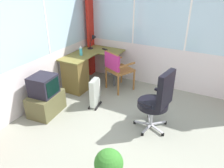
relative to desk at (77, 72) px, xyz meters
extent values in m
cube|color=gray|center=(-1.15, -2.01, -0.44)|extent=(5.34, 5.63, 0.06)
cube|color=silver|center=(-1.15, 0.34, 0.05)|extent=(4.34, 0.06, 0.92)
cube|color=silver|center=(-1.15, 0.34, 1.34)|extent=(4.25, 0.06, 1.67)
cube|color=white|center=(-0.42, 0.34, 1.34)|extent=(0.04, 0.07, 1.67)
cube|color=silver|center=(1.05, -2.01, 0.05)|extent=(0.06, 4.63, 0.92)
cube|color=silver|center=(1.05, -2.01, 1.34)|extent=(0.06, 4.54, 1.67)
cube|color=white|center=(1.05, -2.01, 1.34)|extent=(0.07, 0.04, 1.67)
cube|color=white|center=(1.05, -0.85, 1.34)|extent=(0.07, 0.04, 1.67)
cube|color=red|center=(0.92, 0.21, 0.92)|extent=(0.31, 0.10, 2.67)
cube|color=olive|center=(0.35, 0.02, 0.33)|extent=(1.31, 0.53, 0.02)
cube|color=olive|center=(0.74, -0.47, 0.33)|extent=(0.53, 0.45, 0.02)
cube|color=brown|center=(-0.08, 0.02, -0.05)|extent=(0.40, 0.49, 0.71)
cylinder|color=#4C4C51|center=(0.51, -0.65, -0.05)|extent=(0.04, 0.04, 0.72)
cylinder|color=#4C4C51|center=(-0.26, 0.24, -0.05)|extent=(0.04, 0.04, 0.72)
cylinder|color=black|center=(0.67, 0.08, 0.35)|extent=(0.13, 0.13, 0.02)
cylinder|color=black|center=(0.67, 0.08, 0.43)|extent=(0.02, 0.02, 0.15)
cylinder|color=black|center=(0.72, 0.05, 0.57)|extent=(0.02, 0.07, 0.14)
cone|color=black|center=(0.77, 0.01, 0.60)|extent=(0.12, 0.11, 0.12)
cube|color=black|center=(0.75, -0.27, 0.35)|extent=(0.09, 0.16, 0.02)
cylinder|color=#3EB6CE|center=(0.18, 0.00, 0.42)|extent=(0.06, 0.06, 0.16)
cone|color=white|center=(0.18, 0.00, 0.53)|extent=(0.06, 0.06, 0.06)
cylinder|color=#9B6230|center=(0.57, -1.11, -0.19)|extent=(0.04, 0.04, 0.44)
cylinder|color=#9B6230|center=(0.75, -0.71, -0.19)|extent=(0.04, 0.04, 0.44)
cylinder|color=#9B6230|center=(0.17, -0.92, -0.19)|extent=(0.04, 0.04, 0.44)
cylinder|color=#9B6230|center=(0.36, -0.52, -0.19)|extent=(0.04, 0.04, 0.44)
cube|color=#9B6230|center=(0.46, -0.82, 0.05)|extent=(0.64, 0.64, 0.04)
cube|color=#9B6230|center=(0.26, -0.72, 0.27)|extent=(0.22, 0.41, 0.41)
cube|color=#BD2D7A|center=(0.26, -0.72, 0.29)|extent=(0.25, 0.44, 0.34)
cube|color=#9B6230|center=(0.37, -1.01, 0.23)|extent=(0.41, 0.22, 0.03)
cube|color=#9B6230|center=(0.55, -0.62, 0.23)|extent=(0.41, 0.22, 0.03)
cube|color=#B7B7BF|center=(-0.69, -1.88, -0.37)|extent=(0.28, 0.08, 0.02)
cylinder|color=black|center=(-0.83, -1.85, -0.39)|extent=(0.05, 0.05, 0.05)
cube|color=#B7B7BF|center=(-0.62, -2.02, -0.37)|extent=(0.16, 0.27, 0.02)
cylinder|color=black|center=(-0.68, -2.15, -0.39)|extent=(0.05, 0.05, 0.05)
cube|color=#B7B7BF|center=(-0.46, -2.00, -0.37)|extent=(0.22, 0.22, 0.02)
cylinder|color=black|center=(-0.36, -2.10, -0.39)|extent=(0.05, 0.05, 0.05)
cube|color=#B7B7BF|center=(-0.43, -1.84, -0.37)|extent=(0.27, 0.16, 0.02)
cylinder|color=black|center=(-0.30, -1.77, -0.39)|extent=(0.05, 0.05, 0.05)
cube|color=#B7B7BF|center=(-0.58, -1.76, -0.37)|extent=(0.08, 0.28, 0.02)
cylinder|color=black|center=(-0.60, -1.62, -0.39)|extent=(0.05, 0.05, 0.05)
cylinder|color=#B7B7BF|center=(-0.55, -1.90, -0.17)|extent=(0.05, 0.05, 0.35)
cylinder|color=black|center=(-0.55, -1.90, 0.04)|extent=(0.50, 0.50, 0.09)
cube|color=black|center=(-0.58, -2.08, 0.37)|extent=(0.43, 0.16, 0.56)
cube|color=black|center=(-0.29, -1.94, 0.17)|extent=(0.08, 0.23, 0.04)
cube|color=black|center=(-0.82, -1.86, 0.17)|extent=(0.08, 0.23, 0.04)
cube|color=brown|center=(-1.05, -0.04, -0.21)|extent=(0.68, 0.50, 0.39)
cube|color=black|center=(-1.05, -0.04, 0.16)|extent=(0.46, 0.44, 0.36)
cube|color=black|center=(-1.03, -0.24, 0.16)|extent=(0.34, 0.04, 0.28)
cube|color=silver|center=(-0.56, -0.73, -0.11)|extent=(0.04, 0.10, 0.54)
cube|color=silver|center=(-0.52, -0.72, -0.11)|extent=(0.04, 0.10, 0.54)
cube|color=silver|center=(-0.47, -0.71, -0.11)|extent=(0.04, 0.10, 0.54)
cube|color=silver|center=(-0.43, -0.71, -0.11)|extent=(0.04, 0.10, 0.54)
cube|color=silver|center=(-0.39, -0.70, -0.11)|extent=(0.04, 0.10, 0.54)
cube|color=silver|center=(-0.35, -0.69, -0.11)|extent=(0.04, 0.10, 0.54)
cube|color=silver|center=(-0.31, -0.69, -0.11)|extent=(0.04, 0.10, 0.54)
cube|color=black|center=(-0.42, -0.78, -0.40)|extent=(0.31, 0.08, 0.03)
cube|color=black|center=(-0.44, -0.64, -0.40)|extent=(0.31, 0.08, 0.03)
cube|color=silver|center=(-0.27, -0.68, -0.08)|extent=(0.06, 0.10, 0.38)
sphere|color=#317327|center=(-1.84, -1.79, -0.12)|extent=(0.36, 0.36, 0.36)
camera|label=1|loc=(-3.55, -2.74, 1.94)|focal=35.42mm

